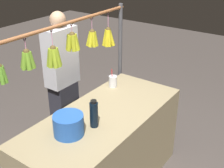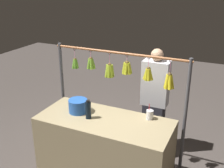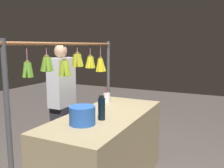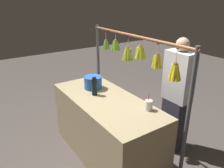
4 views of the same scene
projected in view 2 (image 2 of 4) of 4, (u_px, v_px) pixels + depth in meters
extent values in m
cube|color=tan|center=(105.00, 148.00, 3.59)|extent=(1.69, 0.73, 0.84)
cylinder|color=#4C4C51|center=(185.00, 121.00, 3.45)|extent=(0.04, 0.04, 1.63)
cylinder|color=#4C4C51|center=(63.00, 96.00, 4.17)|extent=(0.04, 0.04, 1.63)
cylinder|color=#9E6038|center=(119.00, 53.00, 3.53)|extent=(1.87, 0.03, 0.03)
torus|color=black|center=(171.00, 61.00, 3.27)|extent=(0.04, 0.01, 0.04)
cylinder|color=pink|center=(170.00, 68.00, 3.30)|extent=(0.01, 0.01, 0.17)
sphere|color=brown|center=(170.00, 75.00, 3.34)|extent=(0.05, 0.05, 0.05)
cylinder|color=gold|center=(167.00, 81.00, 3.38)|extent=(0.07, 0.04, 0.18)
cylinder|color=gold|center=(167.00, 82.00, 3.35)|extent=(0.06, 0.06, 0.19)
cylinder|color=gold|center=(170.00, 83.00, 3.34)|extent=(0.06, 0.08, 0.19)
cylinder|color=gold|center=(172.00, 82.00, 3.36)|extent=(0.08, 0.04, 0.18)
cylinder|color=gold|center=(171.00, 81.00, 3.38)|extent=(0.07, 0.08, 0.19)
cylinder|color=gold|center=(168.00, 81.00, 3.40)|extent=(0.06, 0.07, 0.19)
torus|color=black|center=(149.00, 58.00, 3.38)|extent=(0.04, 0.01, 0.04)
cylinder|color=pink|center=(149.00, 63.00, 3.40)|extent=(0.01, 0.01, 0.14)
sphere|color=brown|center=(148.00, 69.00, 3.43)|extent=(0.05, 0.05, 0.05)
cylinder|color=gold|center=(146.00, 74.00, 3.46)|extent=(0.07, 0.04, 0.15)
cylinder|color=gold|center=(146.00, 75.00, 3.44)|extent=(0.05, 0.06, 0.15)
cylinder|color=gold|center=(149.00, 75.00, 3.43)|extent=(0.05, 0.06, 0.15)
cylinder|color=gold|center=(150.00, 75.00, 3.44)|extent=(0.08, 0.04, 0.15)
cylinder|color=gold|center=(150.00, 74.00, 3.47)|extent=(0.06, 0.07, 0.16)
cylinder|color=gold|center=(147.00, 74.00, 3.48)|extent=(0.06, 0.07, 0.16)
torus|color=black|center=(127.00, 55.00, 3.49)|extent=(0.04, 0.01, 0.04)
cylinder|color=pink|center=(127.00, 59.00, 3.51)|extent=(0.01, 0.01, 0.10)
sphere|color=brown|center=(127.00, 63.00, 3.53)|extent=(0.05, 0.05, 0.05)
cylinder|color=gold|center=(124.00, 68.00, 3.57)|extent=(0.06, 0.05, 0.15)
cylinder|color=gold|center=(124.00, 69.00, 3.53)|extent=(0.05, 0.06, 0.15)
cylinder|color=gold|center=(126.00, 69.00, 3.52)|extent=(0.05, 0.08, 0.15)
cylinder|color=gold|center=(129.00, 69.00, 3.53)|extent=(0.07, 0.05, 0.15)
cylinder|color=gold|center=(130.00, 68.00, 3.56)|extent=(0.07, 0.06, 0.16)
cylinder|color=gold|center=(128.00, 67.00, 3.58)|extent=(0.05, 0.08, 0.15)
cylinder|color=gold|center=(126.00, 67.00, 3.58)|extent=(0.06, 0.06, 0.15)
torus|color=black|center=(109.00, 53.00, 3.59)|extent=(0.04, 0.02, 0.04)
cylinder|color=pink|center=(109.00, 59.00, 3.62)|extent=(0.01, 0.01, 0.16)
sphere|color=brown|center=(109.00, 65.00, 3.65)|extent=(0.05, 0.05, 0.05)
cylinder|color=#94AF28|center=(107.00, 70.00, 3.69)|extent=(0.06, 0.04, 0.17)
cylinder|color=#94AF28|center=(107.00, 71.00, 3.66)|extent=(0.06, 0.07, 0.17)
cylinder|color=#94AF28|center=(109.00, 72.00, 3.64)|extent=(0.05, 0.07, 0.17)
cylinder|color=#94AF28|center=(111.00, 72.00, 3.65)|extent=(0.06, 0.05, 0.17)
cylinder|color=#94AF28|center=(112.00, 71.00, 3.68)|extent=(0.06, 0.05, 0.17)
cylinder|color=#94AF28|center=(111.00, 70.00, 3.70)|extent=(0.06, 0.08, 0.17)
cylinder|color=#94AF28|center=(109.00, 70.00, 3.71)|extent=(0.06, 0.06, 0.17)
torus|color=black|center=(91.00, 51.00, 3.70)|extent=(0.04, 0.01, 0.04)
cylinder|color=pink|center=(91.00, 55.00, 3.72)|extent=(0.01, 0.01, 0.11)
sphere|color=brown|center=(91.00, 59.00, 3.74)|extent=(0.05, 0.05, 0.05)
cylinder|color=#71A32C|center=(89.00, 63.00, 3.78)|extent=(0.06, 0.04, 0.14)
cylinder|color=#71A32C|center=(89.00, 64.00, 3.75)|extent=(0.05, 0.06, 0.15)
cylinder|color=#71A32C|center=(91.00, 64.00, 3.74)|extent=(0.06, 0.06, 0.15)
cylinder|color=#71A32C|center=(93.00, 64.00, 3.75)|extent=(0.08, 0.04, 0.15)
cylinder|color=#71A32C|center=(93.00, 63.00, 3.78)|extent=(0.06, 0.07, 0.15)
cylinder|color=#71A32C|center=(91.00, 63.00, 3.79)|extent=(0.05, 0.07, 0.15)
torus|color=black|center=(74.00, 49.00, 3.80)|extent=(0.04, 0.01, 0.04)
cylinder|color=pink|center=(75.00, 54.00, 3.82)|extent=(0.01, 0.01, 0.14)
sphere|color=brown|center=(75.00, 59.00, 3.85)|extent=(0.04, 0.04, 0.04)
cylinder|color=#629E2D|center=(74.00, 63.00, 3.89)|extent=(0.06, 0.04, 0.14)
cylinder|color=#629E2D|center=(74.00, 64.00, 3.86)|extent=(0.04, 0.06, 0.14)
cylinder|color=#629E2D|center=(75.00, 64.00, 3.85)|extent=(0.04, 0.05, 0.14)
cylinder|color=#629E2D|center=(77.00, 64.00, 3.87)|extent=(0.05, 0.03, 0.14)
cylinder|color=#629E2D|center=(77.00, 63.00, 3.89)|extent=(0.05, 0.05, 0.14)
cylinder|color=#629E2D|center=(75.00, 63.00, 3.90)|extent=(0.04, 0.05, 0.14)
cylinder|color=black|center=(88.00, 110.00, 3.43)|extent=(0.07, 0.07, 0.22)
cylinder|color=black|center=(88.00, 101.00, 3.39)|extent=(0.05, 0.05, 0.02)
cylinder|color=blue|center=(78.00, 106.00, 3.60)|extent=(0.24, 0.24, 0.17)
cylinder|color=silver|center=(150.00, 115.00, 3.43)|extent=(0.09, 0.09, 0.12)
cylinder|color=red|center=(149.00, 112.00, 3.42)|extent=(0.01, 0.02, 0.20)
cube|color=#2D2D38|center=(153.00, 127.00, 4.19)|extent=(0.30, 0.20, 0.75)
cube|color=silver|center=(155.00, 83.00, 3.94)|extent=(0.38, 0.20, 0.66)
sphere|color=tan|center=(157.00, 55.00, 3.79)|extent=(0.17, 0.17, 0.17)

